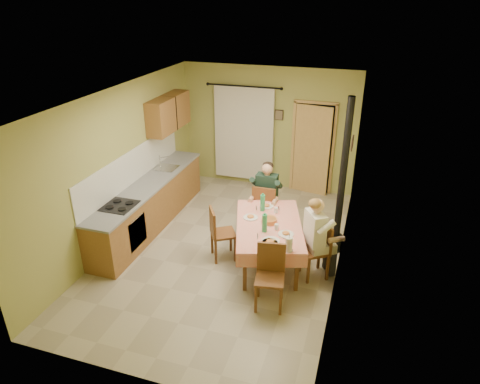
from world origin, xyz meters
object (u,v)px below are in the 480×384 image
(chair_left, at_px, (223,243))
(chair_far, at_px, (265,218))
(stove_flue, at_px, (340,199))
(chair_right, at_px, (315,261))
(man_right, at_px, (317,229))
(man_far, at_px, (266,190))
(dining_table, at_px, (268,243))
(chair_near, at_px, (269,289))

(chair_left, bearing_deg, chair_far, 124.58)
(chair_far, bearing_deg, stove_flue, -10.92)
(chair_right, xyz_separation_m, man_right, (-0.01, -0.01, 0.59))
(chair_right, height_order, man_far, man_far)
(stove_flue, bearing_deg, chair_right, -105.63)
(chair_far, xyz_separation_m, chair_right, (1.13, -1.15, -0.00))
(dining_table, bearing_deg, chair_left, 169.58)
(man_far, height_order, stove_flue, stove_flue)
(dining_table, distance_m, chair_far, 1.07)
(chair_far, bearing_deg, chair_right, -45.53)
(chair_far, xyz_separation_m, stove_flue, (1.38, -0.26, 0.73))
(dining_table, bearing_deg, chair_far, 90.35)
(dining_table, bearing_deg, man_right, -27.02)
(dining_table, xyz_separation_m, chair_right, (0.81, -0.14, -0.09))
(dining_table, bearing_deg, chair_right, -26.40)
(dining_table, relative_size, stove_flue, 0.72)
(chair_near, height_order, chair_left, chair_near)
(chair_far, bearing_deg, chair_near, -73.89)
(man_far, distance_m, man_right, 1.62)
(chair_far, xyz_separation_m, man_far, (-0.00, 0.02, 0.59))
(chair_left, xyz_separation_m, stove_flue, (1.86, 0.84, 0.73))
(dining_table, xyz_separation_m, chair_left, (-0.80, -0.09, -0.09))
(man_far, xyz_separation_m, stove_flue, (1.38, -0.28, 0.15))
(chair_far, relative_size, man_far, 0.72)
(chair_near, bearing_deg, chair_left, -51.33)
(chair_far, distance_m, man_right, 1.71)
(chair_far, bearing_deg, man_right, -45.99)
(dining_table, height_order, chair_left, chair_left)
(man_right, xyz_separation_m, stove_flue, (0.26, 0.89, 0.15))
(man_far, bearing_deg, chair_near, -74.00)
(man_right, relative_size, stove_flue, 0.50)
(man_right, distance_m, stove_flue, 0.94)
(chair_far, xyz_separation_m, chair_near, (0.60, -2.08, -0.00))
(man_far, distance_m, stove_flue, 1.41)
(man_far, bearing_deg, man_right, -46.36)
(man_right, height_order, stove_flue, stove_flue)
(chair_left, relative_size, man_right, 0.69)
(chair_far, height_order, chair_left, chair_far)
(chair_right, bearing_deg, stove_flue, -48.32)
(chair_near, bearing_deg, chair_right, -128.82)
(chair_near, xyz_separation_m, man_right, (0.52, 0.93, 0.59))
(dining_table, bearing_deg, chair_near, -91.85)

